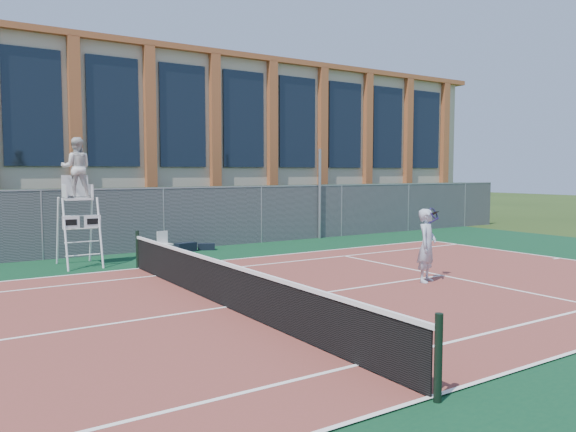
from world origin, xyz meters
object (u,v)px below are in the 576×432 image
plastic_chair (164,242)px  steel_pole (320,194)px  tennis_player (427,245)px  umpire_chair (77,171)px

plastic_chair → steel_pole: bearing=9.8°
plastic_chair → tennis_player: (3.92, -7.82, 0.46)m
steel_pole → umpire_chair: (-10.05, -1.65, 0.94)m
plastic_chair → umpire_chair: bearing=-172.0°
tennis_player → plastic_chair: bearing=116.6°
umpire_chair → plastic_chair: 3.63m
tennis_player → umpire_chair: bearing=132.0°
umpire_chair → plastic_chair: bearing=8.0°
umpire_chair → tennis_player: umpire_chair is taller
steel_pole → plastic_chair: size_ratio=4.50×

